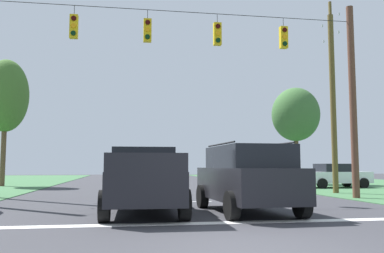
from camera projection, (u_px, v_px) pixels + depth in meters
ground_plane at (252, 249)px, 6.96m from camera, size 120.00×120.00×0.00m
stop_bar_stripe at (212, 223)px, 10.07m from camera, size 13.29×0.45×0.01m
lane_dash_0 at (180, 202)px, 15.97m from camera, size 2.50×0.15×0.01m
lane_dash_1 at (165, 192)px, 22.05m from camera, size 2.50×0.15×0.01m
lane_dash_2 at (156, 186)px, 28.89m from camera, size 2.50×0.15×0.01m
lane_dash_3 at (149, 182)px, 36.15m from camera, size 2.50×0.15×0.01m
lane_dash_4 at (146, 179)px, 42.71m from camera, size 2.50×0.15×0.01m
overhead_signal_span at (176, 84)px, 16.78m from camera, size 15.98×0.31×8.46m
pickup_truck at (143, 180)px, 12.29m from camera, size 2.36×5.44×1.95m
suv_black at (247, 177)px, 12.36m from camera, size 2.40×4.89×2.05m
distant_car_crossing_white at (335, 175)px, 26.04m from camera, size 4.41×2.24×1.52m
utility_pole_mid_right at (333, 97)px, 21.24m from camera, size 0.29×1.87×10.00m
tree_roadside_right at (296, 115)px, 31.21m from camera, size 3.59×3.59×7.29m
tree_roadside_left at (6, 96)px, 28.35m from camera, size 3.05×3.05×8.72m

